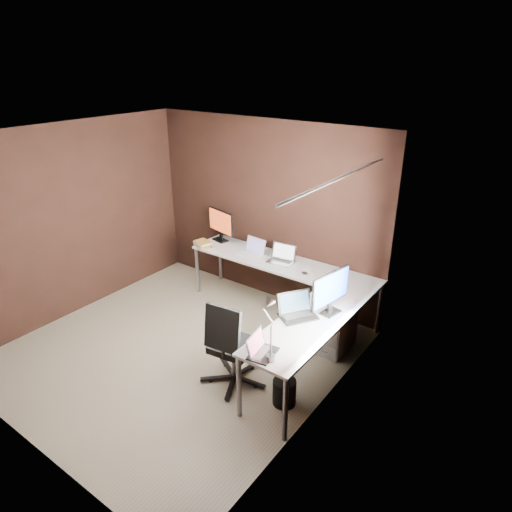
{
  "coord_description": "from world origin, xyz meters",
  "views": [
    {
      "loc": [
        3.39,
        -3.11,
        3.24
      ],
      "look_at": [
        0.46,
        0.95,
        1.01
      ],
      "focal_mm": 32.0,
      "sensor_mm": 36.0,
      "label": 1
    }
  ],
  "objects_px": {
    "monitor_left": "(221,224)",
    "office_chair": "(232,359)",
    "laptop_silver": "(282,258)",
    "laptop_black_small": "(260,349)",
    "drawer_pedestal": "(332,325)",
    "monitor_right": "(331,290)",
    "desk_lamp": "(269,321)",
    "laptop_black_big": "(297,311)",
    "laptop_white": "(253,251)",
    "wastebasket": "(284,392)",
    "book_stack": "(203,244)"
  },
  "relations": [
    {
      "from": "monitor_left",
      "to": "office_chair",
      "type": "relative_size",
      "value": 0.52
    },
    {
      "from": "laptop_silver",
      "to": "laptop_black_small",
      "type": "bearing_deg",
      "value": -69.55
    },
    {
      "from": "drawer_pedestal",
      "to": "laptop_silver",
      "type": "distance_m",
      "value": 1.15
    },
    {
      "from": "office_chair",
      "to": "monitor_right",
      "type": "bearing_deg",
      "value": 40.35
    },
    {
      "from": "desk_lamp",
      "to": "laptop_black_big",
      "type": "bearing_deg",
      "value": 111.64
    },
    {
      "from": "laptop_black_small",
      "to": "laptop_silver",
      "type": "bearing_deg",
      "value": 18.93
    },
    {
      "from": "laptop_white",
      "to": "desk_lamp",
      "type": "bearing_deg",
      "value": -43.85
    },
    {
      "from": "monitor_right",
      "to": "laptop_silver",
      "type": "bearing_deg",
      "value": 64.93
    },
    {
      "from": "drawer_pedestal",
      "to": "monitor_right",
      "type": "height_order",
      "value": "monitor_right"
    },
    {
      "from": "laptop_black_big",
      "to": "wastebasket",
      "type": "relative_size",
      "value": 1.66
    },
    {
      "from": "laptop_white",
      "to": "laptop_black_big",
      "type": "distance_m",
      "value": 1.66
    },
    {
      "from": "drawer_pedestal",
      "to": "wastebasket",
      "type": "height_order",
      "value": "drawer_pedestal"
    },
    {
      "from": "drawer_pedestal",
      "to": "laptop_silver",
      "type": "bearing_deg",
      "value": 158.83
    },
    {
      "from": "desk_lamp",
      "to": "drawer_pedestal",
      "type": "bearing_deg",
      "value": 102.12
    },
    {
      "from": "drawer_pedestal",
      "to": "office_chair",
      "type": "relative_size",
      "value": 0.6
    },
    {
      "from": "wastebasket",
      "to": "desk_lamp",
      "type": "bearing_deg",
      "value": -95.43
    },
    {
      "from": "desk_lamp",
      "to": "office_chair",
      "type": "height_order",
      "value": "desk_lamp"
    },
    {
      "from": "monitor_left",
      "to": "office_chair",
      "type": "xyz_separation_m",
      "value": [
        1.54,
        -1.68,
        -0.7
      ]
    },
    {
      "from": "monitor_left",
      "to": "laptop_black_big",
      "type": "xyz_separation_m",
      "value": [
        2.0,
        -1.16,
        -0.2
      ]
    },
    {
      "from": "monitor_right",
      "to": "laptop_white",
      "type": "height_order",
      "value": "monitor_right"
    },
    {
      "from": "drawer_pedestal",
      "to": "laptop_black_small",
      "type": "relative_size",
      "value": 1.86
    },
    {
      "from": "monitor_left",
      "to": "wastebasket",
      "type": "distance_m",
      "value": 2.85
    },
    {
      "from": "laptop_black_big",
      "to": "laptop_black_small",
      "type": "bearing_deg",
      "value": -141.73
    },
    {
      "from": "laptop_black_big",
      "to": "drawer_pedestal",
      "type": "bearing_deg",
      "value": 24.1
    },
    {
      "from": "monitor_right",
      "to": "laptop_silver",
      "type": "distance_m",
      "value": 1.39
    },
    {
      "from": "laptop_black_big",
      "to": "desk_lamp",
      "type": "distance_m",
      "value": 0.81
    },
    {
      "from": "drawer_pedestal",
      "to": "monitor_right",
      "type": "distance_m",
      "value": 0.83
    },
    {
      "from": "laptop_white",
      "to": "desk_lamp",
      "type": "xyz_separation_m",
      "value": [
        1.46,
        -1.75,
        0.31
      ]
    },
    {
      "from": "laptop_white",
      "to": "office_chair",
      "type": "bearing_deg",
      "value": -54.64
    },
    {
      "from": "book_stack",
      "to": "wastebasket",
      "type": "height_order",
      "value": "book_stack"
    },
    {
      "from": "office_chair",
      "to": "wastebasket",
      "type": "bearing_deg",
      "value": -3.7
    },
    {
      "from": "monitor_left",
      "to": "wastebasket",
      "type": "bearing_deg",
      "value": -24.22
    },
    {
      "from": "monitor_left",
      "to": "office_chair",
      "type": "bearing_deg",
      "value": -34.67
    },
    {
      "from": "monitor_right",
      "to": "desk_lamp",
      "type": "height_order",
      "value": "desk_lamp"
    },
    {
      "from": "monitor_left",
      "to": "laptop_silver",
      "type": "relative_size",
      "value": 1.42
    },
    {
      "from": "monitor_left",
      "to": "laptop_black_small",
      "type": "distance_m",
      "value": 2.84
    },
    {
      "from": "monitor_right",
      "to": "book_stack",
      "type": "relative_size",
      "value": 1.87
    },
    {
      "from": "book_stack",
      "to": "desk_lamp",
      "type": "distance_m",
      "value": 2.72
    },
    {
      "from": "laptop_black_big",
      "to": "laptop_black_small",
      "type": "xyz_separation_m",
      "value": [
        0.08,
        -0.76,
        -0.01
      ]
    },
    {
      "from": "laptop_white",
      "to": "monitor_right",
      "type": "bearing_deg",
      "value": -19.6
    },
    {
      "from": "book_stack",
      "to": "desk_lamp",
      "type": "xyz_separation_m",
      "value": [
        2.21,
        -1.56,
        0.32
      ]
    },
    {
      "from": "laptop_black_big",
      "to": "desk_lamp",
      "type": "relative_size",
      "value": 0.8
    },
    {
      "from": "monitor_left",
      "to": "desk_lamp",
      "type": "height_order",
      "value": "desk_lamp"
    },
    {
      "from": "laptop_black_small",
      "to": "wastebasket",
      "type": "xyz_separation_m",
      "value": [
        0.1,
        0.28,
        -0.64
      ]
    },
    {
      "from": "monitor_left",
      "to": "desk_lamp",
      "type": "relative_size",
      "value": 0.92
    },
    {
      "from": "laptop_silver",
      "to": "book_stack",
      "type": "relative_size",
      "value": 1.2
    },
    {
      "from": "laptop_white",
      "to": "laptop_silver",
      "type": "xyz_separation_m",
      "value": [
        0.44,
        0.04,
        0.0
      ]
    },
    {
      "from": "laptop_silver",
      "to": "laptop_black_big",
      "type": "xyz_separation_m",
      "value": [
        0.87,
        -1.06,
        0.0
      ]
    },
    {
      "from": "desk_lamp",
      "to": "wastebasket",
      "type": "xyz_separation_m",
      "value": [
        0.02,
        0.25,
        -0.95
      ]
    },
    {
      "from": "monitor_right",
      "to": "office_chair",
      "type": "distance_m",
      "value": 1.27
    }
  ]
}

